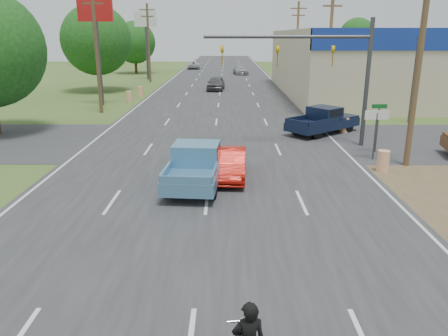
{
  "coord_description": "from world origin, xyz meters",
  "views": [
    {
      "loc": [
        0.74,
        -7.44,
        6.09
      ],
      "look_at": [
        0.65,
        8.24,
        1.3
      ],
      "focal_mm": 35.0,
      "sensor_mm": 36.0,
      "label": 1
    }
  ],
  "objects_px": {
    "red_convertible": "(230,164)",
    "navy_pickup": "(324,120)",
    "distant_car_grey": "(216,83)",
    "blue_pickup": "(197,163)",
    "distant_car_silver": "(240,70)",
    "distant_car_white": "(194,65)"
  },
  "relations": [
    {
      "from": "red_convertible",
      "to": "distant_car_grey",
      "type": "xyz_separation_m",
      "value": [
        -1.4,
        32.32,
        0.14
      ]
    },
    {
      "from": "red_convertible",
      "to": "navy_pickup",
      "type": "height_order",
      "value": "navy_pickup"
    },
    {
      "from": "red_convertible",
      "to": "distant_car_grey",
      "type": "relative_size",
      "value": 0.85
    },
    {
      "from": "navy_pickup",
      "to": "distant_car_grey",
      "type": "height_order",
      "value": "navy_pickup"
    },
    {
      "from": "distant_car_silver",
      "to": "navy_pickup",
      "type": "bearing_deg",
      "value": -91.33
    },
    {
      "from": "navy_pickup",
      "to": "distant_car_white",
      "type": "xyz_separation_m",
      "value": [
        -12.49,
        56.27,
        -0.18
      ]
    },
    {
      "from": "blue_pickup",
      "to": "distant_car_white",
      "type": "distance_m",
      "value": 66.51
    },
    {
      "from": "blue_pickup",
      "to": "distant_car_white",
      "type": "height_order",
      "value": "blue_pickup"
    },
    {
      "from": "red_convertible",
      "to": "distant_car_silver",
      "type": "distance_m",
      "value": 53.7
    },
    {
      "from": "blue_pickup",
      "to": "navy_pickup",
      "type": "relative_size",
      "value": 1.04
    },
    {
      "from": "red_convertible",
      "to": "blue_pickup",
      "type": "xyz_separation_m",
      "value": [
        -1.42,
        -0.78,
        0.25
      ]
    },
    {
      "from": "navy_pickup",
      "to": "distant_car_grey",
      "type": "relative_size",
      "value": 1.14
    },
    {
      "from": "blue_pickup",
      "to": "distant_car_grey",
      "type": "height_order",
      "value": "blue_pickup"
    },
    {
      "from": "distant_car_grey",
      "to": "distant_car_silver",
      "type": "distance_m",
      "value": 21.63
    },
    {
      "from": "distant_car_silver",
      "to": "distant_car_white",
      "type": "bearing_deg",
      "value": 118.87
    },
    {
      "from": "navy_pickup",
      "to": "distant_car_grey",
      "type": "distance_m",
      "value": 24.24
    },
    {
      "from": "distant_car_silver",
      "to": "distant_car_white",
      "type": "distance_m",
      "value": 14.58
    },
    {
      "from": "red_convertible",
      "to": "navy_pickup",
      "type": "xyz_separation_m",
      "value": [
        6.13,
        9.28,
        0.22
      ]
    },
    {
      "from": "red_convertible",
      "to": "distant_car_grey",
      "type": "bearing_deg",
      "value": 95.23
    },
    {
      "from": "blue_pickup",
      "to": "distant_car_silver",
      "type": "bearing_deg",
      "value": 90.93
    },
    {
      "from": "red_convertible",
      "to": "distant_car_white",
      "type": "height_order",
      "value": "distant_car_white"
    },
    {
      "from": "distant_car_white",
      "to": "navy_pickup",
      "type": "bearing_deg",
      "value": 99.46
    }
  ]
}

